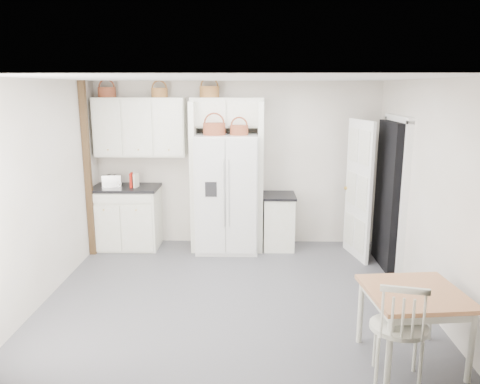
{
  "coord_description": "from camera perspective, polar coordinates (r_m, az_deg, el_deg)",
  "views": [
    {
      "loc": [
        0.2,
        -5.41,
        2.5
      ],
      "look_at": [
        0.08,
        0.4,
        1.2
      ],
      "focal_mm": 35.0,
      "sensor_mm": 36.0,
      "label": 1
    }
  ],
  "objects": [
    {
      "name": "floor",
      "position": [
        5.97,
        -0.82,
        -12.14
      ],
      "size": [
        4.5,
        4.5,
        0.0
      ],
      "primitive_type": "plane",
      "color": "#4C4C4D",
      "rests_on": "ground"
    },
    {
      "name": "ceiling",
      "position": [
        5.42,
        -0.91,
        13.69
      ],
      "size": [
        4.5,
        4.5,
        0.0
      ],
      "primitive_type": "plane",
      "color": "white",
      "rests_on": "wall_back"
    },
    {
      "name": "wall_back",
      "position": [
        7.51,
        -0.32,
        3.44
      ],
      "size": [
        4.5,
        0.0,
        4.5
      ],
      "primitive_type": "plane",
      "rotation": [
        1.57,
        0.0,
        0.0
      ],
      "color": "#BCB3A2",
      "rests_on": "floor"
    },
    {
      "name": "wall_left",
      "position": [
        6.06,
        -22.65,
        0.23
      ],
      "size": [
        0.0,
        4.0,
        4.0
      ],
      "primitive_type": "plane",
      "rotation": [
        1.57,
        0.0,
        1.57
      ],
      "color": "#BCB3A2",
      "rests_on": "floor"
    },
    {
      "name": "wall_right",
      "position": [
        5.91,
        21.49,
        0.03
      ],
      "size": [
        0.0,
        4.0,
        4.0
      ],
      "primitive_type": "plane",
      "rotation": [
        1.57,
        0.0,
        -1.57
      ],
      "color": "#BCB3A2",
      "rests_on": "floor"
    },
    {
      "name": "refrigerator",
      "position": [
        7.22,
        -1.59,
        -0.13
      ],
      "size": [
        0.94,
        0.75,
        1.81
      ],
      "primitive_type": "cube",
      "color": "silver",
      "rests_on": "floor"
    },
    {
      "name": "base_cab_left",
      "position": [
        7.65,
        -13.67,
        -3.09
      ],
      "size": [
        1.02,
        0.65,
        0.95
      ],
      "primitive_type": "cube",
      "color": "beige",
      "rests_on": "floor"
    },
    {
      "name": "base_cab_right",
      "position": [
        7.43,
        4.71,
        -3.72
      ],
      "size": [
        0.47,
        0.57,
        0.83
      ],
      "primitive_type": "cube",
      "color": "beige",
      "rests_on": "floor"
    },
    {
      "name": "dining_table",
      "position": [
        4.75,
        20.21,
        -15.1
      ],
      "size": [
        0.92,
        0.92,
        0.7
      ],
      "primitive_type": "cube",
      "rotation": [
        0.0,
        0.0,
        0.1
      ],
      "color": "#AA7349",
      "rests_on": "floor"
    },
    {
      "name": "windsor_chair",
      "position": [
        4.36,
        18.8,
        -15.34
      ],
      "size": [
        0.58,
        0.54,
        1.0
      ],
      "primitive_type": "cube",
      "rotation": [
        0.0,
        0.0,
        -0.22
      ],
      "color": "beige",
      "rests_on": "floor"
    },
    {
      "name": "counter_left",
      "position": [
        7.53,
        -13.86,
        0.53
      ],
      "size": [
        1.07,
        0.69,
        0.04
      ],
      "primitive_type": "cube",
      "color": "black",
      "rests_on": "base_cab_left"
    },
    {
      "name": "counter_right",
      "position": [
        7.32,
        4.77,
        -0.46
      ],
      "size": [
        0.51,
        0.6,
        0.04
      ],
      "primitive_type": "cube",
      "color": "black",
      "rests_on": "base_cab_right"
    },
    {
      "name": "toaster",
      "position": [
        7.49,
        -15.34,
        1.3
      ],
      "size": [
        0.31,
        0.21,
        0.2
      ],
      "primitive_type": "cube",
      "rotation": [
        0.0,
        0.0,
        0.19
      ],
      "color": "silver",
      "rests_on": "counter_left"
    },
    {
      "name": "cookbook_red",
      "position": [
        7.4,
        -13.1,
        1.41
      ],
      "size": [
        0.04,
        0.15,
        0.22
      ],
      "primitive_type": "cube",
      "rotation": [
        0.0,
        0.0,
        0.08
      ],
      "color": "#9E1108",
      "rests_on": "counter_left"
    },
    {
      "name": "cookbook_cream",
      "position": [
        7.38,
        -12.56,
        1.37
      ],
      "size": [
        0.06,
        0.15,
        0.21
      ],
      "primitive_type": "cube",
      "rotation": [
        0.0,
        0.0,
        -0.23
      ],
      "color": "beige",
      "rests_on": "counter_left"
    },
    {
      "name": "basket_upper_a",
      "position": [
        7.57,
        -15.92,
        11.61
      ],
      "size": [
        0.27,
        0.27,
        0.15
      ],
      "primitive_type": "cylinder",
      "color": "maroon",
      "rests_on": "upper_cabinet"
    },
    {
      "name": "basket_upper_c",
      "position": [
        7.37,
        -9.79,
        11.85
      ],
      "size": [
        0.25,
        0.25,
        0.14
      ],
      "primitive_type": "cylinder",
      "color": "brown",
      "rests_on": "upper_cabinet"
    },
    {
      "name": "basket_bridge_a",
      "position": [
        7.27,
        -3.75,
        12.09
      ],
      "size": [
        0.3,
        0.3,
        0.17
      ],
      "primitive_type": "cylinder",
      "color": "brown",
      "rests_on": "bridge_cabinet"
    },
    {
      "name": "basket_fridge_a",
      "position": [
        6.98,
        -3.16,
        7.68
      ],
      "size": [
        0.33,
        0.33,
        0.18
      ],
      "primitive_type": "cylinder",
      "color": "maroon",
      "rests_on": "refrigerator"
    },
    {
      "name": "basket_fridge_b",
      "position": [
        6.97,
        -0.11,
        7.55
      ],
      "size": [
        0.27,
        0.27,
        0.14
      ],
      "primitive_type": "cylinder",
      "color": "maroon",
      "rests_on": "refrigerator"
    },
    {
      "name": "upper_cabinet",
      "position": [
        7.46,
        -12.06,
        7.75
      ],
      "size": [
        1.4,
        0.34,
        0.9
      ],
      "primitive_type": "cube",
      "color": "beige",
      "rests_on": "wall_back"
    },
    {
      "name": "bridge_cabinet",
      "position": [
        7.26,
        -1.57,
        9.67
      ],
      "size": [
        1.12,
        0.34,
        0.45
      ],
      "primitive_type": "cube",
      "color": "beige",
      "rests_on": "wall_back"
    },
    {
      "name": "fridge_panel_left",
      "position": [
        7.29,
        -5.58,
        1.9
      ],
      "size": [
        0.08,
        0.6,
        2.3
      ],
      "primitive_type": "cube",
      "color": "beige",
      "rests_on": "floor"
    },
    {
      "name": "fridge_panel_right",
      "position": [
        7.24,
        2.47,
        1.88
      ],
      "size": [
        0.08,
        0.6,
        2.3
      ],
      "primitive_type": "cube",
      "color": "beige",
      "rests_on": "floor"
    },
    {
      "name": "trim_post",
      "position": [
        7.27,
        -18.08,
        2.51
      ],
      "size": [
        0.09,
        0.09,
        2.6
      ],
      "primitive_type": "cube",
      "color": "#422A13",
      "rests_on": "floor"
    },
    {
      "name": "doorway_void",
      "position": [
        6.87,
        17.78,
        -0.38
      ],
      "size": [
        0.18,
        0.85,
        2.05
      ],
      "primitive_type": "cube",
      "color": "black",
      "rests_on": "floor"
    },
    {
      "name": "door_slab",
      "position": [
        7.09,
        14.23,
        0.24
      ],
      "size": [
        0.21,
        0.79,
        2.05
      ],
      "primitive_type": "cube",
      "rotation": [
        0.0,
        0.0,
        -1.36
      ],
      "color": "white",
      "rests_on": "floor"
    }
  ]
}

